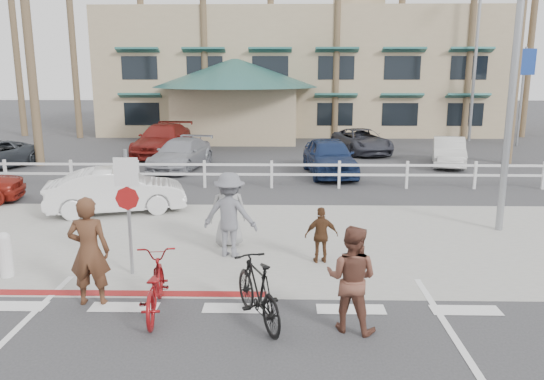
{
  "coord_description": "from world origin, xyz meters",
  "views": [
    {
      "loc": [
        0.8,
        -8.03,
        4.09
      ],
      "look_at": [
        0.56,
        3.51,
        1.5
      ],
      "focal_mm": 35.0,
      "sensor_mm": 36.0,
      "label": 1
    }
  ],
  "objects_px": {
    "sign_post": "(128,206)",
    "bike_black": "(258,291)",
    "bike_red": "(154,286)",
    "car_white_sedan": "(116,191)"
  },
  "relations": [
    {
      "from": "sign_post",
      "to": "bike_black",
      "type": "bearing_deg",
      "value": -37.93
    },
    {
      "from": "sign_post",
      "to": "bike_red",
      "type": "bearing_deg",
      "value": -63.32
    },
    {
      "from": "bike_black",
      "to": "car_white_sedan",
      "type": "bearing_deg",
      "value": -80.97
    },
    {
      "from": "bike_black",
      "to": "car_white_sedan",
      "type": "height_order",
      "value": "car_white_sedan"
    },
    {
      "from": "bike_red",
      "to": "bike_black",
      "type": "relative_size",
      "value": 1.03
    },
    {
      "from": "car_white_sedan",
      "to": "bike_red",
      "type": "bearing_deg",
      "value": -174.01
    },
    {
      "from": "bike_red",
      "to": "car_white_sedan",
      "type": "bearing_deg",
      "value": -74.67
    },
    {
      "from": "bike_red",
      "to": "bike_black",
      "type": "bearing_deg",
      "value": 163.42
    },
    {
      "from": "bike_red",
      "to": "car_white_sedan",
      "type": "distance_m",
      "value": 7.18
    },
    {
      "from": "bike_black",
      "to": "sign_post",
      "type": "bearing_deg",
      "value": -61.74
    }
  ]
}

